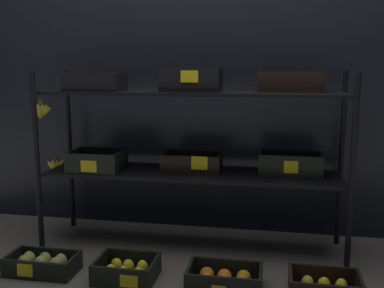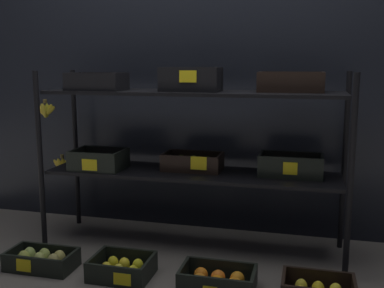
{
  "view_description": "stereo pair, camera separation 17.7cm",
  "coord_description": "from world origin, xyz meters",
  "px_view_note": "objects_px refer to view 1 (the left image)",
  "views": [
    {
      "loc": [
        0.49,
        -2.66,
        1.12
      ],
      "look_at": [
        0.0,
        0.0,
        0.65
      ],
      "focal_mm": 42.95,
      "sensor_mm": 36.0,
      "label": 1
    },
    {
      "loc": [
        0.67,
        -2.62,
        1.12
      ],
      "look_at": [
        0.0,
        0.0,
        0.65
      ],
      "focal_mm": 42.95,
      "sensor_mm": 36.0,
      "label": 2
    }
  ],
  "objects_px": {
    "display_rack": "(192,132)",
    "crate_ground_lemon": "(127,271)",
    "crate_ground_orange": "(225,280)",
    "crate_ground_pear": "(42,264)"
  },
  "relations": [
    {
      "from": "crate_ground_lemon",
      "to": "display_rack",
      "type": "bearing_deg",
      "value": 61.96
    },
    {
      "from": "crate_ground_lemon",
      "to": "crate_ground_orange",
      "type": "distance_m",
      "value": 0.52
    },
    {
      "from": "crate_ground_lemon",
      "to": "crate_ground_orange",
      "type": "bearing_deg",
      "value": -0.77
    },
    {
      "from": "display_rack",
      "to": "crate_ground_orange",
      "type": "distance_m",
      "value": 0.88
    },
    {
      "from": "crate_ground_pear",
      "to": "crate_ground_orange",
      "type": "height_order",
      "value": "crate_ground_orange"
    },
    {
      "from": "crate_ground_pear",
      "to": "crate_ground_lemon",
      "type": "xyz_separation_m",
      "value": [
        0.47,
        0.01,
        -0.0
      ]
    },
    {
      "from": "crate_ground_orange",
      "to": "crate_ground_lemon",
      "type": "bearing_deg",
      "value": 179.23
    },
    {
      "from": "crate_ground_lemon",
      "to": "crate_ground_orange",
      "type": "height_order",
      "value": "crate_ground_lemon"
    },
    {
      "from": "display_rack",
      "to": "crate_ground_lemon",
      "type": "xyz_separation_m",
      "value": [
        -0.26,
        -0.49,
        -0.68
      ]
    },
    {
      "from": "display_rack",
      "to": "crate_ground_orange",
      "type": "bearing_deg",
      "value": -62.42
    }
  ]
}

